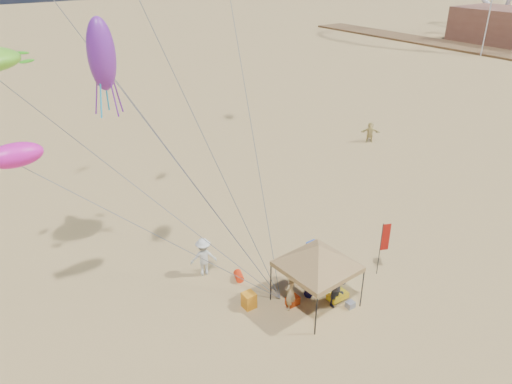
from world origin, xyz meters
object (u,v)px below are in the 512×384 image
Objects in this scene: person_near_a at (290,292)px; beach_cart at (338,296)px; chair_yellow at (249,300)px; person_near_c at (204,257)px; person_far_c at (370,132)px; cooler_red at (293,301)px; lamp_north at (489,14)px; cooler_blue at (312,246)px; chair_green at (342,269)px; person_near_b at (339,288)px; canopy_tent at (319,248)px; feather_flag at (384,240)px.

beach_cart is at bearing 134.84° from person_near_a.
person_near_c reaches higher than chair_yellow.
beach_cart is 6.21m from person_near_c.
cooler_red is at bearing -105.70° from person_far_c.
lamp_north is at bearing 26.72° from beach_cart.
chair_green is at bearing -97.91° from cooler_blue.
person_near_b is at bearing -116.62° from cooler_blue.
chair_green is at bearing -100.81° from person_far_c.
person_near_a is 4.50m from person_near_c.
chair_yellow is 21.53m from person_far_c.
canopy_tent is 3.99m from feather_flag.
person_near_c is (-5.46, 1.30, 0.75)m from cooler_blue.
cooler_red is 3.18m from chair_green.
chair_yellow is (-6.30, 1.56, -1.46)m from feather_flag.
cooler_blue is at bearing -167.44° from person_near_a.
chair_green is (-1.54, 0.92, -1.46)m from feather_flag.
person_near_c reaches higher than person_near_a.
canopy_tent is 3.45m from chair_green.
person_near_a is 1.09× the size of person_far_c.
canopy_tent is at bearing 143.49° from person_near_c.
canopy_tent reaches higher than chair_yellow.
chair_yellow is (-2.43, 1.41, -2.43)m from canopy_tent.
canopy_tent is 2.88× the size of person_near_c.
person_far_c is (13.96, 11.27, 0.45)m from chair_green.
beach_cart is at bearing -140.24° from chair_green.
cooler_red and cooler_blue have the same top height.
person_near_b is at bearing -33.98° from cooler_red.
person_near_a is 61.57m from lamp_north.
person_near_b is (-3.11, -0.45, -0.99)m from feather_flag.
feather_flag is at bearing -152.18° from lamp_north.
feather_flag is at bearing -2.61° from person_near_b.
cooler_blue is at bearing 38.05° from cooler_red.
feather_flag is at bearing 4.84° from beach_cart.
person_near_c reaches higher than chair_green.
lamp_north is (52.11, 25.77, 5.17)m from chair_green.
person_near_b is (-1.57, -1.37, 0.47)m from chair_green.
cooler_blue is at bearing 82.09° from chair_green.
person_far_c reaches higher than cooler_blue.
person_near_c is at bearing -92.50° from person_near_a.
canopy_tent reaches higher than person_near_c.
chair_yellow is (-5.10, -1.81, 0.16)m from cooler_blue.
person_near_a reaches higher than person_far_c.
person_near_c reaches higher than beach_cart.
cooler_blue is at bearing -155.75° from lamp_north.
beach_cart is (0.93, -0.40, -2.58)m from canopy_tent.
cooler_red is 1.97m from beach_cart.
person_near_b reaches higher than person_far_c.
canopy_tent is 6.01× the size of beach_cart.
cooler_blue is 4.32m from person_near_b.
lamp_north reaches higher than cooler_blue.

